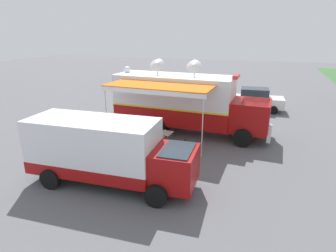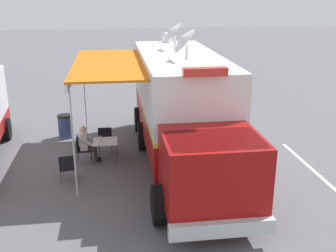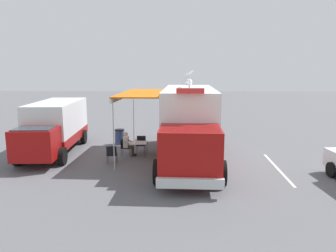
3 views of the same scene
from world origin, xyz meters
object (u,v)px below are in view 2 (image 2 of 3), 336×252
at_px(water_bottle, 100,139).
at_px(folding_chair_spare_by_truck, 67,166).
at_px(folding_chair_beside_table, 105,138).
at_px(folding_table, 105,143).
at_px(folding_chair_at_table, 81,147).
at_px(trash_bin, 66,126).
at_px(seated_responder, 87,143).
at_px(command_truck, 182,106).

distance_m(water_bottle, folding_chair_spare_by_truck, 1.64).
relative_size(water_bottle, folding_chair_beside_table, 0.26).
bearing_deg(folding_chair_spare_by_truck, folding_chair_beside_table, -117.69).
distance_m(folding_table, folding_chair_beside_table, 0.86).
relative_size(folding_table, folding_chair_spare_by_truck, 0.95).
height_order(folding_chair_at_table, trash_bin, trash_bin).
distance_m(folding_chair_beside_table, seated_responder, 0.97).
xyz_separation_m(command_truck, water_bottle, (2.67, -0.31, -1.11)).
xyz_separation_m(folding_chair_beside_table, seated_responder, (0.62, 0.74, 0.14)).
relative_size(folding_chair_spare_by_truck, seated_responder, 0.70).
bearing_deg(folding_chair_spare_by_truck, seated_responder, -110.21).
bearing_deg(folding_chair_at_table, folding_chair_spare_by_truck, 76.57).
relative_size(seated_responder, trash_bin, 1.37).
height_order(folding_table, water_bottle, water_bottle).
xyz_separation_m(folding_table, folding_chair_spare_by_truck, (1.15, 1.36, -0.16)).
bearing_deg(folding_chair_beside_table, trash_bin, -50.30).
height_order(folding_table, trash_bin, trash_bin).
bearing_deg(folding_chair_at_table, seated_responder, 178.27).
distance_m(command_truck, folding_chair_beside_table, 3.16).
distance_m(folding_chair_at_table, folding_chair_spare_by_truck, 1.52).
xyz_separation_m(folding_chair_at_table, trash_bin, (0.69, -2.53, -0.06)).
xyz_separation_m(water_bottle, seated_responder, (0.46, -0.21, -0.18)).
xyz_separation_m(water_bottle, folding_chair_spare_by_truck, (1.00, 1.26, -0.32)).
bearing_deg(command_truck, folding_chair_beside_table, -26.62).
bearing_deg(folding_table, seated_responder, -10.56).
distance_m(folding_table, water_bottle, 0.24).
xyz_separation_m(folding_chair_spare_by_truck, trash_bin, (0.33, -4.00, -0.06)).
bearing_deg(water_bottle, seated_responder, -24.70).
height_order(folding_table, seated_responder, seated_responder).
bearing_deg(command_truck, seated_responder, -9.50).
height_order(folding_table, folding_chair_spare_by_truck, folding_chair_spare_by_truck).
relative_size(command_truck, water_bottle, 42.68).
xyz_separation_m(water_bottle, folding_chair_beside_table, (-0.16, -0.95, -0.32)).
bearing_deg(water_bottle, command_truck, 173.32).
relative_size(water_bottle, seated_responder, 0.18).
xyz_separation_m(folding_chair_at_table, folding_chair_beside_table, (-0.81, -0.73, 0.00)).
bearing_deg(folding_chair_beside_table, folding_table, 89.61).
distance_m(water_bottle, seated_responder, 0.54).
xyz_separation_m(folding_chair_spare_by_truck, seated_responder, (-0.54, -1.47, 0.14)).
distance_m(folding_table, seated_responder, 0.62).
distance_m(folding_chair_spare_by_truck, trash_bin, 4.02).
bearing_deg(command_truck, trash_bin, -37.35).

